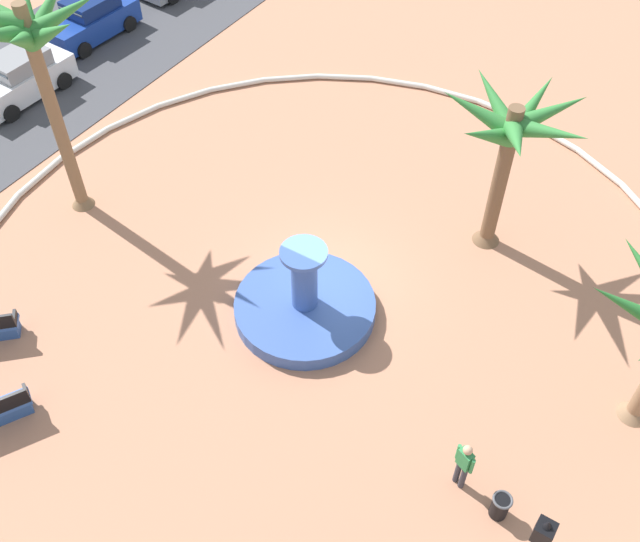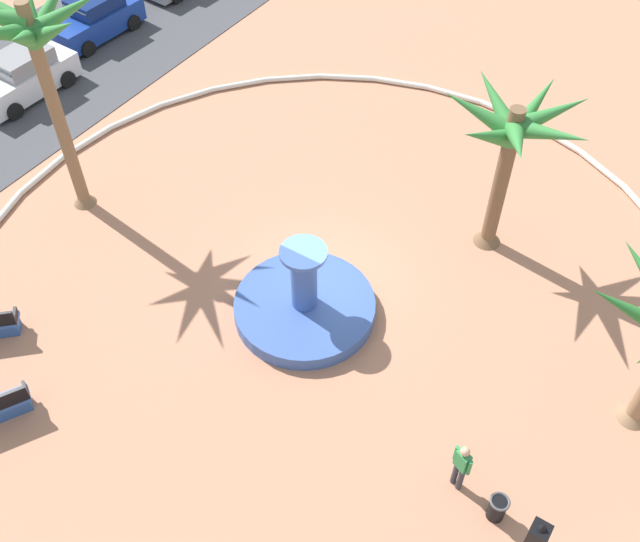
{
  "view_description": "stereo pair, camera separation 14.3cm",
  "coord_description": "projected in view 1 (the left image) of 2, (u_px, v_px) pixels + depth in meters",
  "views": [
    {
      "loc": [
        -11.75,
        -7.21,
        15.97
      ],
      "look_at": [
        -0.34,
        -0.0,
        1.0
      ],
      "focal_mm": 41.16,
      "sensor_mm": 36.0,
      "label": 1
    },
    {
      "loc": [
        -11.67,
        -7.33,
        15.97
      ],
      "look_at": [
        -0.34,
        -0.0,
        1.0
      ],
      "focal_mm": 41.16,
      "sensor_mm": 36.0,
      "label": 2
    }
  ],
  "objects": [
    {
      "name": "parked_car_second",
      "position": [
        20.0,
        78.0,
        26.84
      ],
      "size": [
        4.06,
        2.04,
        1.67
      ],
      "color": "silver",
      "rests_on": "ground"
    },
    {
      "name": "palm_tree_mid_plaza",
      "position": [
        511.0,
        137.0,
        19.48
      ],
      "size": [
        4.02,
        4.14,
        5.1
      ],
      "color": "brown",
      "rests_on": "ground"
    },
    {
      "name": "parked_car_third",
      "position": [
        91.0,
        19.0,
        29.65
      ],
      "size": [
        4.09,
        2.09,
        1.67
      ],
      "color": "navy",
      "rests_on": "ground"
    },
    {
      "name": "palm_tree_by_curb",
      "position": [
        30.0,
        44.0,
        19.19
      ],
      "size": [
        4.08,
        4.1,
        7.12
      ],
      "color": "brown",
      "rests_on": "ground"
    },
    {
      "name": "plaza_curb",
      "position": [
        326.0,
        285.0,
        21.02
      ],
      "size": [
        21.42,
        21.42,
        0.2
      ],
      "primitive_type": "torus",
      "color": "silver",
      "rests_on": "ground"
    },
    {
      "name": "fountain",
      "position": [
        305.0,
        305.0,
        20.2
      ],
      "size": [
        3.91,
        3.91,
        2.49
      ],
      "color": "#38569E",
      "rests_on": "ground"
    },
    {
      "name": "trash_bin",
      "position": [
        500.0,
        506.0,
        16.28
      ],
      "size": [
        0.46,
        0.46,
        0.73
      ],
      "color": "black",
      "rests_on": "ground"
    },
    {
      "name": "person_cyclist_helmet",
      "position": [
        464.0,
        464.0,
        16.36
      ],
      "size": [
        0.31,
        0.5,
        1.67
      ],
      "color": "#33333D",
      "rests_on": "ground"
    },
    {
      "name": "ground_plane",
      "position": [
        326.0,
        287.0,
        21.09
      ],
      "size": [
        80.0,
        80.0,
        0.0
      ],
      "primitive_type": "plane",
      "color": "tan"
    }
  ]
}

